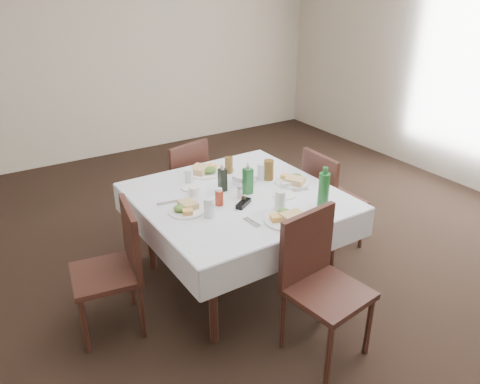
{
  "coord_description": "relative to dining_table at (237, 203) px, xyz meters",
  "views": [
    {
      "loc": [
        -1.89,
        -2.59,
        2.28
      ],
      "look_at": [
        -0.24,
        0.07,
        0.8
      ],
      "focal_mm": 35.0,
      "sensor_mm": 36.0,
      "label": 1
    }
  ],
  "objects": [
    {
      "name": "ground_plane",
      "position": [
        0.24,
        -0.11,
        -0.69
      ],
      "size": [
        7.0,
        7.0,
        0.0
      ],
      "primitive_type": "plane",
      "color": "black"
    },
    {
      "name": "room_shell",
      "position": [
        0.24,
        -0.11,
        1.02
      ],
      "size": [
        6.04,
        7.04,
        2.8
      ],
      "color": "beige",
      "rests_on": "ground"
    },
    {
      "name": "dining_table",
      "position": [
        0.0,
        0.0,
        0.0
      ],
      "size": [
        1.45,
        1.45,
        0.76
      ],
      "color": "black",
      "rests_on": "ground"
    },
    {
      "name": "chair_north",
      "position": [
        0.0,
        0.97,
        -0.17
      ],
      "size": [
        0.51,
        0.51,
        0.9
      ],
      "color": "black",
      "rests_on": "ground"
    },
    {
      "name": "chair_south",
      "position": [
        0.05,
        -0.89,
        -0.14
      ],
      "size": [
        0.51,
        0.51,
        0.95
      ],
      "color": "black",
      "rests_on": "ground"
    },
    {
      "name": "chair_east",
      "position": [
        0.93,
        0.01,
        -0.17
      ],
      "size": [
        0.44,
        0.44,
        0.91
      ],
      "color": "black",
      "rests_on": "ground"
    },
    {
      "name": "chair_west",
      "position": [
        -0.96,
        -0.03,
        -0.17
      ],
      "size": [
        0.49,
        0.49,
        0.91
      ],
      "color": "black",
      "rests_on": "ground"
    },
    {
      "name": "meal_north",
      "position": [
        -0.01,
        0.49,
        0.1
      ],
      "size": [
        0.3,
        0.3,
        0.07
      ],
      "color": "white",
      "rests_on": "dining_table"
    },
    {
      "name": "meal_south",
      "position": [
        0.07,
        -0.53,
        0.1
      ],
      "size": [
        0.29,
        0.29,
        0.06
      ],
      "color": "white",
      "rests_on": "dining_table"
    },
    {
      "name": "meal_east",
      "position": [
        0.49,
        -0.05,
        0.1
      ],
      "size": [
        0.27,
        0.27,
        0.06
      ],
      "color": "white",
      "rests_on": "dining_table"
    },
    {
      "name": "meal_west",
      "position": [
        -0.44,
        -0.04,
        0.1
      ],
      "size": [
        0.26,
        0.26,
        0.06
      ],
      "color": "white",
      "rests_on": "dining_table"
    },
    {
      "name": "side_plate_a",
      "position": [
        -0.24,
        0.29,
        0.08
      ],
      "size": [
        0.15,
        0.15,
        0.01
      ],
      "color": "white",
      "rests_on": "dining_table"
    },
    {
      "name": "side_plate_b",
      "position": [
        0.29,
        -0.2,
        0.08
      ],
      "size": [
        0.17,
        0.17,
        0.01
      ],
      "color": "white",
      "rests_on": "dining_table"
    },
    {
      "name": "water_n",
      "position": [
        -0.21,
        0.38,
        0.13
      ],
      "size": [
        0.06,
        0.06,
        0.11
      ],
      "color": "silver",
      "rests_on": "dining_table"
    },
    {
      "name": "water_s",
      "position": [
        0.13,
        -0.37,
        0.15
      ],
      "size": [
        0.08,
        0.08,
        0.14
      ],
      "color": "silver",
      "rests_on": "dining_table"
    },
    {
      "name": "water_e",
      "position": [
        0.32,
        0.15,
        0.14
      ],
      "size": [
        0.07,
        0.07,
        0.13
      ],
      "color": "silver",
      "rests_on": "dining_table"
    },
    {
      "name": "water_w",
      "position": [
        -0.34,
        -0.19,
        0.14
      ],
      "size": [
        0.07,
        0.07,
        0.13
      ],
      "color": "silver",
      "rests_on": "dining_table"
    },
    {
      "name": "iced_tea_a",
      "position": [
        0.17,
        0.4,
        0.14
      ],
      "size": [
        0.07,
        0.07,
        0.14
      ],
      "color": "brown",
      "rests_on": "dining_table"
    },
    {
      "name": "iced_tea_b",
      "position": [
        0.36,
        0.11,
        0.16
      ],
      "size": [
        0.08,
        0.08,
        0.16
      ],
      "color": "brown",
      "rests_on": "dining_table"
    },
    {
      "name": "bread_basket",
      "position": [
        0.17,
        0.16,
        0.11
      ],
      "size": [
        0.2,
        0.2,
        0.07
      ],
      "color": "silver",
      "rests_on": "dining_table"
    },
    {
      "name": "oil_cruet_dark",
      "position": [
        -0.06,
        0.12,
        0.17
      ],
      "size": [
        0.05,
        0.05,
        0.23
      ],
      "color": "black",
      "rests_on": "dining_table"
    },
    {
      "name": "oil_cruet_green",
      "position": [
        0.08,
        -0.02,
        0.18
      ],
      "size": [
        0.06,
        0.06,
        0.26
      ],
      "color": "#20652C",
      "rests_on": "dining_table"
    },
    {
      "name": "ketchup_bottle",
      "position": [
        -0.2,
        -0.08,
        0.13
      ],
      "size": [
        0.06,
        0.06,
        0.13
      ],
      "color": "maroon",
      "rests_on": "dining_table"
    },
    {
      "name": "salt_shaker",
      "position": [
        -0.02,
        -0.07,
        0.12
      ],
      "size": [
        0.04,
        0.04,
        0.09
      ],
      "color": "white",
      "rests_on": "dining_table"
    },
    {
      "name": "pepper_shaker",
      "position": [
        -0.03,
        -0.14,
        0.11
      ],
      "size": [
        0.03,
        0.03,
        0.07
      ],
      "color": "#382C16",
      "rests_on": "dining_table"
    },
    {
      "name": "coffee_mug",
      "position": [
        -0.29,
        0.14,
        0.11
      ],
      "size": [
        0.12,
        0.11,
        0.08
      ],
      "color": "white",
      "rests_on": "dining_table"
    },
    {
      "name": "sunglasses",
      "position": [
        -0.06,
        -0.18,
        0.09
      ],
      "size": [
        0.16,
        0.12,
        0.03
      ],
      "color": "black",
      "rests_on": "dining_table"
    },
    {
      "name": "green_bottle",
      "position": [
        0.42,
        -0.48,
        0.21
      ],
      "size": [
        0.08,
        0.08,
        0.3
      ],
      "color": "#20652C",
      "rests_on": "dining_table"
    },
    {
      "name": "sugar_caddy",
      "position": [
        0.39,
        -0.09,
        0.1
      ],
      "size": [
        0.09,
        0.06,
        0.04
      ],
      "color": "white",
      "rests_on": "dining_table"
    },
    {
      "name": "cutlery_n",
      "position": [
        0.18,
        0.47,
        0.08
      ],
      "size": [
        0.11,
        0.17,
        0.01
      ],
      "color": "silver",
      "rests_on": "dining_table"
    },
    {
      "name": "cutlery_s",
      "position": [
        -0.15,
        -0.42,
        0.08
      ],
      "size": [
        0.05,
        0.16,
        0.01
      ],
      "color": "silver",
      "rests_on": "dining_table"
    },
    {
      "name": "cutlery_e",
      "position": [
        0.44,
        -0.19,
        0.08
      ],
      "size": [
        0.17,
        0.07,
        0.01
      ],
      "color": "silver",
      "rests_on": "dining_table"
    },
    {
      "name": "cutlery_w",
      "position": [
        -0.5,
        0.14,
        0.08
      ],
      "size": [
        0.17,
        0.07,
        0.01
      ],
      "color": "silver",
      "rests_on": "dining_table"
    }
  ]
}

